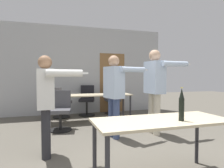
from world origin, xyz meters
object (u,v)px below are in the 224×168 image
person_far_watching (114,88)px  office_chair_far_left (112,100)px  office_chair_near_pushed (61,112)px  beer_bottle (182,105)px  office_chair_mid_tucked (60,104)px  person_left_plaid (46,96)px  person_right_polo (155,84)px  office_chair_far_right (87,101)px

person_far_watching → office_chair_far_left: size_ratio=1.80×
office_chair_near_pushed → beer_bottle: beer_bottle is taller
office_chair_far_left → office_chair_mid_tucked: bearing=9.1°
person_left_plaid → office_chair_far_left: 3.81m
person_left_plaid → office_chair_near_pushed: (0.29, 1.54, -0.51)m
person_right_polo → office_chair_mid_tucked: size_ratio=1.96×
person_far_watching → beer_bottle: size_ratio=4.37×
person_right_polo → office_chair_mid_tucked: 3.07m
person_far_watching → person_left_plaid: bearing=-79.3°
office_chair_far_right → person_right_polo: bearing=128.0°
office_chair_near_pushed → office_chair_far_left: office_chair_far_left is taller
person_far_watching → office_chair_near_pushed: (-1.02, 0.93, -0.58)m
office_chair_far_right → office_chair_near_pushed: 1.83m
office_chair_far_right → office_chair_mid_tucked: bearing=29.9°
office_chair_mid_tucked → office_chair_near_pushed: bearing=-46.8°
person_far_watching → person_right_polo: (0.92, -0.01, 0.09)m
office_chair_far_right → office_chair_far_left: office_chair_far_right is taller
person_right_polo → person_left_plaid: bearing=-78.5°
office_chair_far_left → person_far_watching: bearing=74.3°
person_far_watching → office_chair_near_pushed: size_ratio=1.83×
person_left_plaid → beer_bottle: bearing=46.0°
person_right_polo → beer_bottle: person_right_polo is taller
office_chair_far_right → office_chair_near_pushed: bearing=76.1°
person_right_polo → office_chair_far_right: size_ratio=1.91×
office_chair_near_pushed → person_left_plaid: bearing=89.2°
person_right_polo → office_chair_far_right: bearing=-161.3°
office_chair_far_right → beer_bottle: bearing=109.7°
person_left_plaid → office_chair_mid_tucked: (0.32, 2.91, -0.51)m
person_right_polo → office_chair_near_pushed: bearing=-119.5°
person_left_plaid → office_chair_far_left: (2.05, 3.17, -0.51)m
person_left_plaid → beer_bottle: 1.98m
person_far_watching → beer_bottle: (0.19, -1.91, -0.08)m
office_chair_near_pushed → office_chair_mid_tucked: bearing=-81.7°
person_far_watching → beer_bottle: bearing=-8.7°
office_chair_far_right → office_chair_near_pushed: size_ratio=1.04×
office_chair_near_pushed → office_chair_far_left: bearing=-127.5°
office_chair_mid_tucked → office_chair_far_left: 1.75m
office_chair_far_right → person_far_watching: bearing=108.4°
person_right_polo → office_chair_near_pushed: 2.26m
person_far_watching → office_chair_far_right: size_ratio=1.76×
office_chair_mid_tucked → beer_bottle: (1.17, -4.21, 0.49)m
office_chair_near_pushed → person_far_watching: bearing=147.3°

